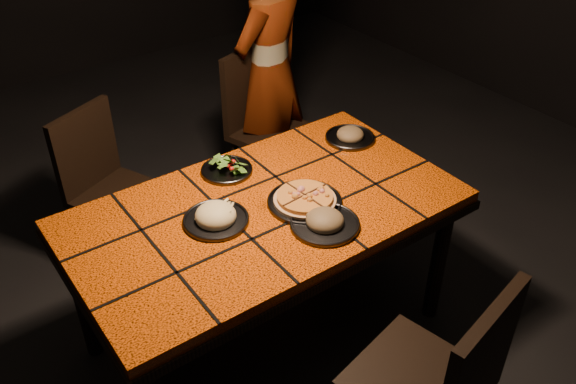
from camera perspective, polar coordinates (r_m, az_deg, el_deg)
room_shell at (r=2.15m, az=-2.67°, el=14.96°), size 6.04×7.04×3.08m
dining_table at (r=2.56m, az=-2.17°, el=-2.73°), size 1.62×0.92×0.75m
chair_near at (r=2.21m, az=14.21°, el=-16.68°), size 0.51×0.51×0.94m
chair_far_left at (r=3.26m, az=-16.80°, el=1.14°), size 0.52×0.52×0.86m
chair_far_right at (r=3.62m, az=-2.40°, el=7.03°), size 0.53×0.53×0.93m
diner at (r=3.60m, az=-1.68°, el=11.07°), size 0.65×0.53×1.54m
plate_pizza at (r=2.51m, az=1.58°, el=-0.77°), size 0.31×0.31×0.04m
plate_pasta at (r=2.43m, az=-6.77°, el=-2.35°), size 0.26×0.26×0.09m
plate_salad at (r=2.72m, az=-5.77°, el=2.33°), size 0.23×0.23×0.07m
plate_mushroom_a at (r=2.39m, az=3.47°, el=-2.72°), size 0.28×0.28×0.09m
plate_mushroom_b at (r=2.97m, az=5.84°, el=5.30°), size 0.24×0.24×0.08m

